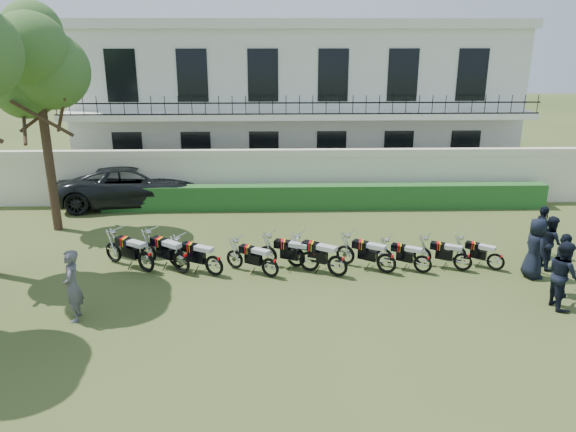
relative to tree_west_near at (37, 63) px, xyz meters
name	(u,v)px	position (x,y,z in m)	size (l,w,h in m)	color
ground	(313,285)	(8.96, -5.00, -5.89)	(100.00, 100.00, 0.00)	#39491D
perimeter_wall	(300,176)	(8.96, 3.00, -4.72)	(30.00, 0.35, 2.30)	beige
hedge	(325,197)	(9.96, 2.20, -5.39)	(18.00, 0.60, 1.00)	#1A491C
building	(294,98)	(8.96, 8.96, -2.18)	(20.40, 9.60, 7.40)	silver
tree_west_near	(37,63)	(0.00, 0.00, 0.00)	(3.40, 3.20, 7.90)	#473323
motorcycle_0	(146,257)	(4.03, -3.98, -5.37)	(1.78, 1.23, 1.13)	black
motorcycle_1	(181,257)	(5.10, -4.09, -5.36)	(1.75, 1.32, 1.14)	black
motorcycle_2	(214,261)	(6.10, -4.30, -5.39)	(1.80, 1.03, 1.08)	black
motorcycle_3	(270,263)	(7.75, -4.44, -5.42)	(1.63, 1.06, 1.01)	black
motorcycle_4	(309,256)	(8.93, -4.05, -5.39)	(1.88, 0.90, 1.08)	black
motorcycle_5	(338,261)	(9.73, -4.46, -5.37)	(1.81, 1.17, 1.13)	black
motorcycle_6	(387,258)	(11.22, -4.26, -5.40)	(1.72, 1.10, 1.07)	black
motorcycle_7	(423,260)	(12.30, -4.27, -5.45)	(1.58, 0.93, 0.96)	black
motorcycle_8	(463,258)	(13.55, -4.14, -5.44)	(1.63, 0.89, 0.97)	black
motorcycle_9	(496,258)	(14.56, -4.13, -5.47)	(1.43, 1.03, 0.92)	black
suv	(134,184)	(2.08, 3.12, -5.05)	(2.78, 6.02, 1.67)	black
inspector	(72,286)	(2.86, -6.81, -4.96)	(0.68, 0.45, 1.86)	#5D5D62
officer_1	(563,275)	(15.37, -6.45, -4.98)	(0.89, 0.69, 1.83)	black
officer_2	(562,265)	(15.67, -5.78, -4.99)	(1.05, 0.44, 1.79)	black
officer_3	(535,248)	(15.47, -4.59, -4.98)	(0.89, 0.58, 1.82)	black
officer_4	(550,242)	(16.25, -3.93, -5.06)	(0.81, 0.63, 1.66)	black
officer_5	(541,232)	(16.37, -3.07, -5.04)	(1.00, 0.42, 1.70)	black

